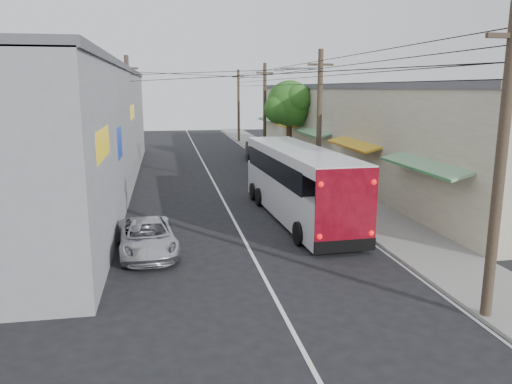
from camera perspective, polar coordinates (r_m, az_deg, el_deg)
ground at (r=14.60m, az=2.43°, el=-12.46°), size 120.00×120.00×0.00m
sidewalk at (r=34.81m, az=5.66°, el=1.93°), size 3.00×80.00×0.12m
building_right at (r=37.76m, az=11.54°, el=7.25°), size 7.09×40.00×6.25m
building_left at (r=31.55m, az=-20.50°, el=6.81°), size 7.20×36.00×7.25m
utility_poles at (r=33.90m, az=0.09°, el=8.65°), size 11.80×45.28×8.00m
street_tree at (r=40.23m, az=3.94°, el=9.89°), size 4.40×4.00×6.60m
coach_bus at (r=23.26m, az=4.76°, el=1.14°), size 3.03×11.53×3.30m
jeepney at (r=18.83m, az=-12.31°, el=-5.07°), size 2.49×4.62×1.23m
parked_suv at (r=27.42m, az=4.96°, el=0.97°), size 3.21×6.23×1.73m
parked_car_mid at (r=34.06m, az=1.31°, el=3.06°), size 1.99×4.84×1.64m
parked_car_far at (r=43.07m, az=-0.08°, el=4.79°), size 2.05×4.61×1.47m
pedestrian_near at (r=30.79m, az=9.30°, el=2.25°), size 0.70×0.54×1.70m
pedestrian_far at (r=25.53m, az=12.10°, el=0.03°), size 0.77×0.61×1.56m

